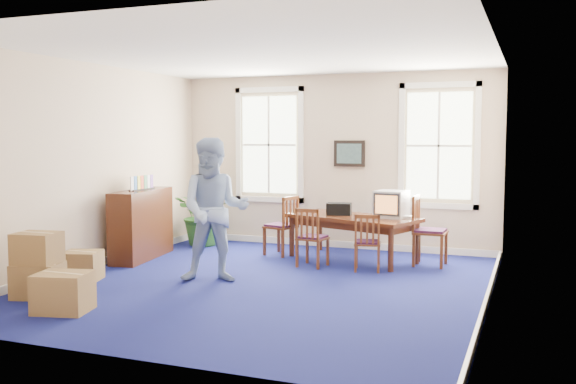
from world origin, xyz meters
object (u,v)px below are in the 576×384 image
(man, at_px, (215,210))
(credenza, at_px, (142,222))
(crt_tv, at_px, (391,204))
(cardboard_boxes, at_px, (57,263))
(chair_near_left, at_px, (313,237))
(conference_table, at_px, (352,238))
(potted_plant, at_px, (206,213))

(man, xyz_separation_m, credenza, (-1.96, 1.10, -0.41))
(crt_tv, xyz_separation_m, credenza, (-4.01, -1.19, -0.35))
(crt_tv, bearing_deg, cardboard_boxes, -124.42)
(crt_tv, relative_size, credenza, 0.34)
(crt_tv, xyz_separation_m, chair_near_left, (-1.09, -0.79, -0.49))
(conference_table, relative_size, potted_plant, 1.78)
(chair_near_left, height_order, cardboard_boxes, chair_near_left)
(chair_near_left, distance_m, man, 1.86)
(crt_tv, bearing_deg, potted_plant, -177.39)
(potted_plant, bearing_deg, cardboard_boxes, -88.59)
(man, bearing_deg, conference_table, 35.99)
(conference_table, height_order, cardboard_boxes, cardboard_boxes)
(chair_near_left, distance_m, credenza, 2.95)
(man, xyz_separation_m, potted_plant, (-1.59, 2.66, -0.41))
(conference_table, relative_size, crt_tv, 4.15)
(chair_near_left, distance_m, potted_plant, 2.80)
(cardboard_boxes, bearing_deg, chair_near_left, 50.94)
(chair_near_left, relative_size, credenza, 0.60)
(conference_table, height_order, crt_tv, crt_tv)
(credenza, xyz_separation_m, potted_plant, (0.37, 1.57, -0.00))
(conference_table, distance_m, credenza, 3.56)
(conference_table, height_order, chair_near_left, chair_near_left)
(conference_table, xyz_separation_m, man, (-1.40, -2.24, 0.65))
(potted_plant, bearing_deg, crt_tv, -5.86)
(conference_table, distance_m, crt_tv, 0.87)
(man, height_order, credenza, man)
(chair_near_left, xyz_separation_m, cardboard_boxes, (-2.44, -3.01, -0.03))
(conference_table, relative_size, credenza, 1.39)
(potted_plant, height_order, cardboard_boxes, potted_plant)
(credenza, bearing_deg, crt_tv, 8.89)
(conference_table, bearing_deg, potted_plant, -168.58)
(credenza, distance_m, cardboard_boxes, 2.66)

